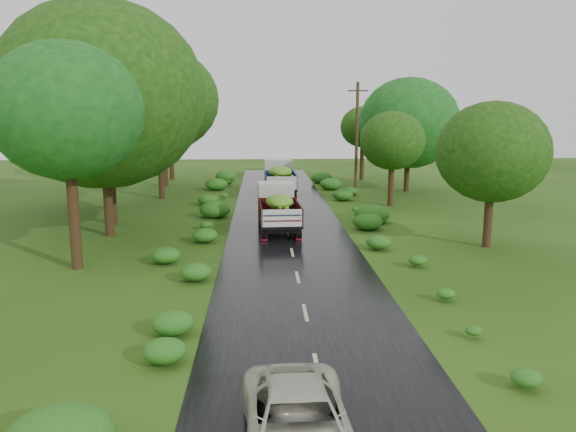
{
  "coord_description": "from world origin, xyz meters",
  "views": [
    {
      "loc": [
        -1.4,
        -17.59,
        6.59
      ],
      "look_at": [
        -0.18,
        8.35,
        1.7
      ],
      "focal_mm": 35.0,
      "sensor_mm": 36.0,
      "label": 1
    }
  ],
  "objects": [
    {
      "name": "utility_pole",
      "position": [
        5.95,
        25.76,
        4.49
      ],
      "size": [
        1.53,
        0.34,
        8.73
      ],
      "rotation": [
        0.0,
        0.0,
        -0.16
      ],
      "color": "#382616",
      "rests_on": "ground"
    },
    {
      "name": "road_lines",
      "position": [
        0.0,
        6.0,
        0.02
      ],
      "size": [
        0.12,
        69.6,
        0.0
      ],
      "color": "#BFB78C",
      "rests_on": "road"
    },
    {
      "name": "truck_near",
      "position": [
        -0.53,
        13.05,
        1.4
      ],
      "size": [
        2.33,
        5.96,
        2.47
      ],
      "rotation": [
        0.0,
        0.0,
        0.04
      ],
      "color": "black",
      "rests_on": "ground"
    },
    {
      "name": "ground",
      "position": [
        0.0,
        0.0,
        0.0
      ],
      "size": [
        120.0,
        120.0,
        0.0
      ],
      "primitive_type": "plane",
      "color": "#1F3F0D",
      "rests_on": "ground"
    },
    {
      "name": "trees_left",
      "position": [
        -10.01,
        20.77,
        6.9
      ],
      "size": [
        6.51,
        34.84,
        9.46
      ],
      "color": "black",
      "rests_on": "ground"
    },
    {
      "name": "car",
      "position": [
        -0.74,
        -7.76,
        0.65
      ],
      "size": [
        2.26,
        4.63,
        1.27
      ],
      "primitive_type": "imported",
      "rotation": [
        0.0,
        0.0,
        0.04
      ],
      "color": "beige",
      "rests_on": "road"
    },
    {
      "name": "trees_right",
      "position": [
        9.44,
        23.72,
        5.04
      ],
      "size": [
        6.46,
        30.43,
        7.4
      ],
      "color": "black",
      "rests_on": "ground"
    },
    {
      "name": "road",
      "position": [
        0.0,
        5.0,
        0.01
      ],
      "size": [
        6.5,
        80.0,
        0.02
      ],
      "primitive_type": "cube",
      "color": "black",
      "rests_on": "ground"
    },
    {
      "name": "shrubs",
      "position": [
        0.0,
        14.0,
        0.35
      ],
      "size": [
        11.9,
        44.0,
        0.7
      ],
      "color": "#235C15",
      "rests_on": "ground"
    },
    {
      "name": "truck_far",
      "position": [
        -0.02,
        26.07,
        1.53
      ],
      "size": [
        2.38,
        6.48,
        2.71
      ],
      "rotation": [
        0.0,
        0.0,
        0.01
      ],
      "color": "black",
      "rests_on": "ground"
    }
  ]
}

